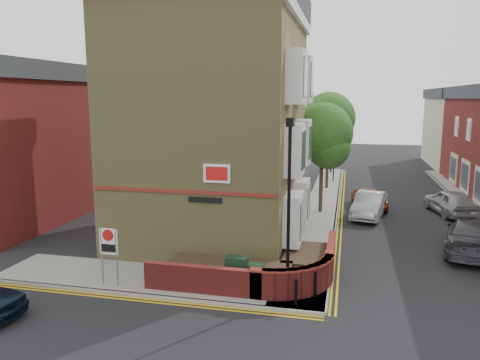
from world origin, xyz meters
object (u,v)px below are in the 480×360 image
at_px(utility_cabinet_large, 237,272).
at_px(silver_car_near, 369,205).
at_px(zone_sign, 109,246).
at_px(lamppost, 289,207).

height_order(utility_cabinet_large, silver_car_near, silver_car_near).
bearing_deg(zone_sign, lamppost, 6.07).
xyz_separation_m(lamppost, utility_cabinet_large, (-1.90, 0.10, -2.62)).
bearing_deg(silver_car_near, zone_sign, -116.26).
bearing_deg(silver_car_near, lamppost, -94.21).
bearing_deg(lamppost, zone_sign, -173.93).
height_order(lamppost, zone_sign, lamppost).
bearing_deg(zone_sign, silver_car_near, 53.16).
xyz_separation_m(zone_sign, silver_car_near, (9.91, 13.22, -0.90)).
relative_size(lamppost, zone_sign, 2.86).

